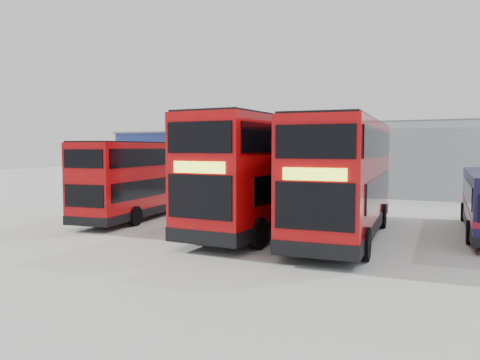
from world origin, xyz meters
TOP-DOWN VIEW (x-y plane):
  - ground_plane at (0.00, 0.00)m, footprint 120.00×120.00m
  - office_block at (-14.00, 17.99)m, footprint 12.30×8.32m
  - maintenance_shed at (8.00, 20.00)m, footprint 30.50×12.00m
  - double_decker_left at (-5.09, -0.89)m, footprint 3.59×9.59m
  - double_decker_centre at (2.26, -1.00)m, footprint 3.09×11.84m
  - double_decker_right at (5.76, -1.34)m, footprint 3.74×11.51m
  - panel_van at (-16.63, 12.72)m, footprint 3.87×5.34m

SIDE VIEW (x-z plane):
  - ground_plane at x=0.00m, z-range 0.00..0.00m
  - panel_van at x=-16.63m, z-range 0.13..2.31m
  - double_decker_left at x=-5.09m, z-range -0.01..3.96m
  - double_decker_right at x=5.76m, z-range -0.01..4.77m
  - double_decker_centre at x=2.26m, z-range -0.01..4.98m
  - office_block at x=-14.00m, z-range 0.02..5.14m
  - maintenance_shed at x=8.00m, z-range -0.34..5.55m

